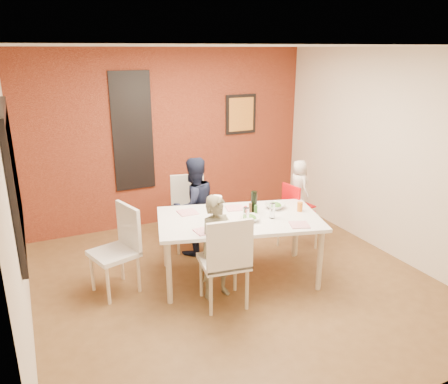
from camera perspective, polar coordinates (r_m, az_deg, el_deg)
name	(u,v)px	position (r m, az deg, el deg)	size (l,w,h in m)	color
ground	(235,281)	(5.38, 1.38, -11.61)	(4.50, 4.50, 0.00)	brown
ceiling	(237,46)	(4.66, 1.65, 18.52)	(4.50, 4.50, 0.02)	silver
wall_back	(171,138)	(6.88, -6.96, 7.01)	(4.50, 0.02, 2.70)	beige
wall_front	(386,258)	(3.13, 20.41, -8.09)	(4.50, 0.02, 2.70)	beige
wall_left	(13,203)	(4.38, -25.88, -1.32)	(0.02, 4.50, 2.70)	beige
wall_right	(388,154)	(6.16, 20.63, 4.65)	(0.02, 4.50, 2.70)	beige
brick_accent_wall	(171,138)	(6.86, -6.91, 6.98)	(4.50, 0.02, 2.70)	maroon
picture_window_frame	(13,176)	(4.51, -25.87, 1.91)	(0.05, 1.70, 1.30)	black
picture_window_pane	(15,176)	(4.51, -25.68, 1.93)	(0.02, 1.55, 1.15)	black
glassblock_strip	(133,132)	(6.66, -11.86, 7.70)	(0.55, 0.03, 1.70)	silver
glassblock_surround	(133,132)	(6.65, -11.85, 7.69)	(0.60, 0.03, 1.76)	black
art_print_frame	(241,114)	(7.25, 2.22, 10.12)	(0.54, 0.03, 0.64)	black
art_print_canvas	(241,114)	(7.24, 2.27, 10.10)	(0.44, 0.01, 0.54)	gold
dining_table	(239,223)	(5.17, 1.97, -4.06)	(2.10, 1.51, 0.79)	white
chair_near	(226,258)	(4.63, 0.28, -8.60)	(0.55, 0.55, 1.05)	silver
chair_far	(189,208)	(6.11, -4.61, -2.04)	(0.56, 0.56, 1.01)	silver
chair_left	(120,244)	(5.12, -13.40, -6.67)	(0.58, 0.58, 1.01)	silver
high_chair	(296,210)	(6.06, 9.41, -2.35)	(0.46, 0.46, 0.95)	red
child_near	(217,247)	(4.83, -0.87, -7.25)	(0.44, 0.29, 1.19)	brown
child_far	(194,206)	(5.85, -3.96, -1.88)	(0.65, 0.51, 1.34)	black
toddler	(299,186)	(5.97, 9.73, 0.79)	(0.35, 0.23, 0.71)	beige
plate_near_left	(204,231)	(4.76, -2.57, -5.10)	(0.20, 0.20, 0.01)	white
plate_far_mid	(235,208)	(5.42, 1.43, -2.10)	(0.21, 0.21, 0.01)	white
plate_near_right	(299,225)	(4.99, 9.83, -4.23)	(0.21, 0.21, 0.01)	white
plate_far_left	(188,212)	(5.30, -4.77, -2.66)	(0.22, 0.22, 0.01)	white
salad_bowl_a	(250,218)	(5.05, 3.37, -3.46)	(0.23, 0.23, 0.06)	white
salad_bowl_b	(275,206)	(5.46, 6.71, -1.82)	(0.24, 0.24, 0.06)	silver
wine_bottle	(254,202)	(5.23, 3.93, -1.37)	(0.07, 0.07, 0.28)	black
wine_glass_a	(246,217)	(4.89, 2.89, -3.24)	(0.07, 0.07, 0.21)	white
wine_glass_b	(272,211)	(5.12, 6.34, -2.46)	(0.06, 0.06, 0.18)	white
paper_towel_roll	(216,209)	(5.00, -1.01, -2.19)	(0.13, 0.13, 0.29)	white
condiment_red	(245,212)	(5.11, 2.82, -2.63)	(0.04, 0.04, 0.14)	red
condiment_green	(256,211)	(5.14, 4.19, -2.51)	(0.04, 0.04, 0.15)	#347125
condiment_brown	(250,209)	(5.21, 3.45, -2.20)	(0.04, 0.04, 0.14)	brown
sippy_cup	(300,207)	(5.39, 9.88, -1.90)	(0.07, 0.07, 0.12)	orange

